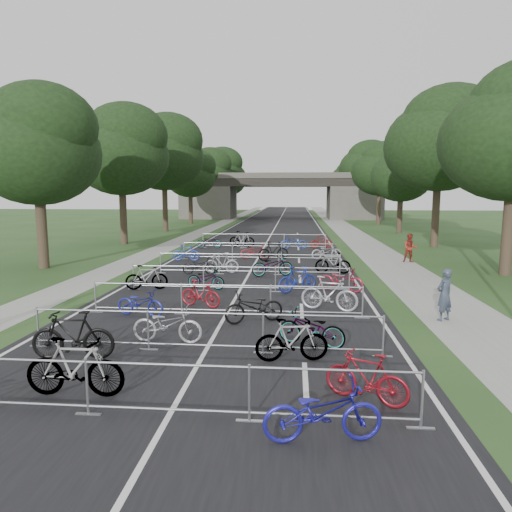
{
  "coord_description": "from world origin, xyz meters",
  "views": [
    {
      "loc": [
        2.32,
        -7.83,
        4.19
      ],
      "look_at": [
        0.46,
        14.01,
        1.1
      ],
      "focal_mm": 32.0,
      "sensor_mm": 36.0,
      "label": 1
    }
  ],
  "objects_px": {
    "overpass_bridge": "(281,196)",
    "pedestrian_b": "(410,248)",
    "bike_1": "(75,368)",
    "bike_2": "(322,412)",
    "pedestrian_a": "(445,295)"
  },
  "relations": [
    {
      "from": "bike_2",
      "to": "pedestrian_b",
      "type": "height_order",
      "value": "pedestrian_b"
    },
    {
      "from": "bike_2",
      "to": "pedestrian_b",
      "type": "xyz_separation_m",
      "value": [
        6.38,
        20.42,
        0.33
      ]
    },
    {
      "from": "overpass_bridge",
      "to": "bike_2",
      "type": "bearing_deg",
      "value": -87.54
    },
    {
      "from": "overpass_bridge",
      "to": "bike_1",
      "type": "distance_m",
      "value": 64.37
    },
    {
      "from": "overpass_bridge",
      "to": "pedestrian_a",
      "type": "xyz_separation_m",
      "value": [
        7.21,
        -57.85,
        -2.67
      ]
    },
    {
      "from": "pedestrian_a",
      "to": "overpass_bridge",
      "type": "bearing_deg",
      "value": -115.79
    },
    {
      "from": "bike_1",
      "to": "pedestrian_b",
      "type": "relative_size",
      "value": 1.21
    },
    {
      "from": "overpass_bridge",
      "to": "bike_2",
      "type": "relative_size",
      "value": 15.31
    },
    {
      "from": "bike_1",
      "to": "pedestrian_b",
      "type": "xyz_separation_m",
      "value": [
        11.33,
        19.11,
        0.24
      ]
    },
    {
      "from": "overpass_bridge",
      "to": "bike_1",
      "type": "relative_size",
      "value": 14.89
    },
    {
      "from": "overpass_bridge",
      "to": "pedestrian_b",
      "type": "bearing_deg",
      "value": -78.48
    },
    {
      "from": "bike_1",
      "to": "pedestrian_b",
      "type": "height_order",
      "value": "pedestrian_b"
    },
    {
      "from": "bike_1",
      "to": "pedestrian_a",
      "type": "relative_size",
      "value": 1.2
    },
    {
      "from": "bike_2",
      "to": "pedestrian_a",
      "type": "bearing_deg",
      "value": -38.46
    },
    {
      "from": "pedestrian_a",
      "to": "pedestrian_b",
      "type": "relative_size",
      "value": 1.0
    }
  ]
}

